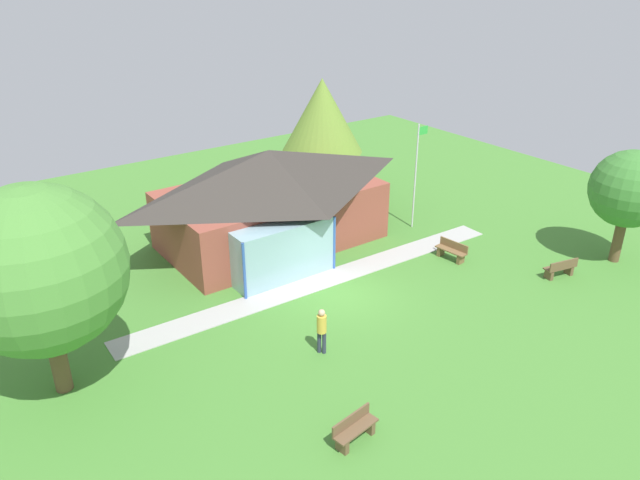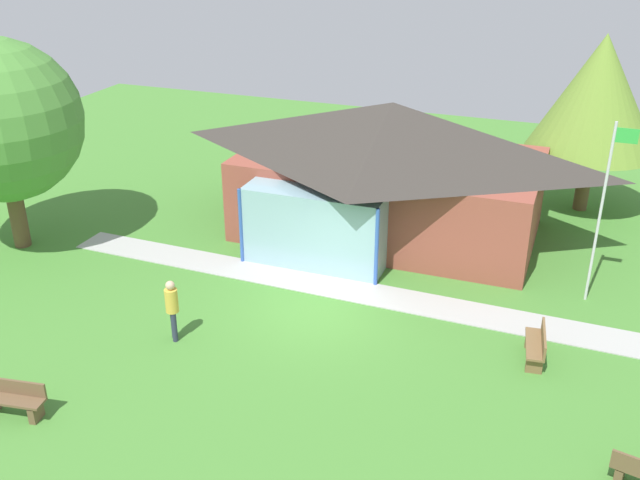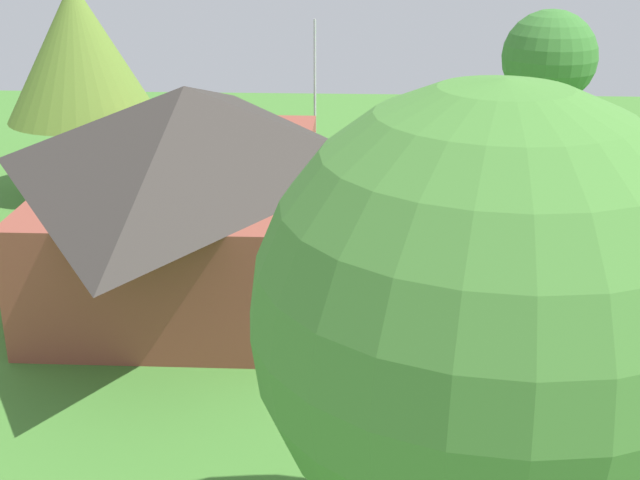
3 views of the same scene
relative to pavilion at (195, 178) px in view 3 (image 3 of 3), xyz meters
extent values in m
plane|color=#478433|center=(-0.16, -5.97, -2.38)|extent=(44.00, 44.00, 0.00)
cube|color=brown|center=(0.07, 0.15, -0.99)|extent=(9.90, 5.60, 2.78)
pyramid|color=#38332D|center=(0.07, 0.15, 1.30)|extent=(10.90, 6.60, 1.81)
cube|color=#8CB2BF|center=(-1.42, -3.25, -1.13)|extent=(4.45, 1.20, 2.50)
cylinder|color=#3359B2|center=(-3.64, -3.85, -1.13)|extent=(0.12, 0.12, 2.50)
cylinder|color=#3359B2|center=(0.81, -3.85, -1.13)|extent=(0.12, 0.12, 2.50)
cube|color=#ADADA8|center=(-0.16, -4.44, -2.37)|extent=(18.34, 1.70, 0.03)
cylinder|color=silver|center=(6.79, -2.52, 0.28)|extent=(0.08, 0.08, 5.32)
cube|color=green|center=(7.09, -2.52, 2.59)|extent=(0.60, 0.02, 0.40)
cube|color=brown|center=(8.25, -10.08, -1.93)|extent=(1.56, 0.75, 0.06)
cube|color=brown|center=(7.72, -9.96, -2.19)|extent=(0.24, 0.43, 0.39)
cube|color=brown|center=(8.79, -10.20, -2.19)|extent=(0.24, 0.43, 0.39)
cube|color=brown|center=(8.21, -10.27, -1.72)|extent=(1.48, 0.38, 0.36)
cube|color=brown|center=(5.67, -6.21, -1.93)|extent=(0.61, 1.54, 0.06)
cube|color=brown|center=(5.74, -6.76, -2.19)|extent=(0.42, 0.21, 0.39)
cube|color=brown|center=(5.61, -5.66, -2.19)|extent=(0.42, 0.21, 0.39)
cube|color=brown|center=(5.86, -6.19, -1.72)|extent=(0.24, 1.50, 0.36)
cylinder|color=#2D3347|center=(-3.36, -8.51, -1.96)|extent=(0.14, 0.14, 0.85)
cylinder|color=#2D3347|center=(-3.24, -8.66, -1.96)|extent=(0.14, 0.14, 0.85)
cylinder|color=gold|center=(-3.30, -8.59, -1.21)|extent=(0.34, 0.34, 0.65)
sphere|color=#D8AD8C|center=(-3.30, -8.59, -0.76)|extent=(0.24, 0.24, 0.24)
cylinder|color=brown|center=(6.31, 4.63, -1.22)|extent=(0.51, 0.51, 2.33)
cone|color=olive|center=(6.31, 4.63, 2.01)|extent=(4.61, 4.61, 4.15)
cylinder|color=brown|center=(11.60, -10.64, -1.29)|extent=(0.45, 0.45, 2.19)
sphere|color=#3D7F33|center=(11.60, -10.64, 1.08)|extent=(3.38, 3.38, 3.38)
sphere|color=#4C8C38|center=(-11.13, -5.35, 1.93)|extent=(5.15, 5.15, 5.15)
camera|label=1|loc=(-13.63, -22.81, 10.24)|focal=34.18mm
camera|label=2|loc=(6.02, -22.44, 8.14)|focal=40.62mm
camera|label=3|loc=(-19.48, -3.94, 6.04)|focal=47.99mm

